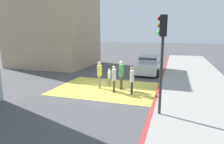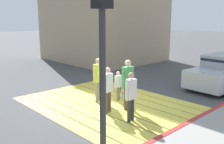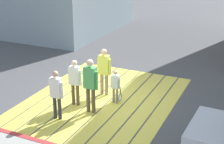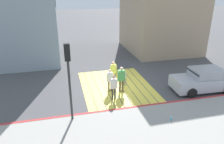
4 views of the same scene
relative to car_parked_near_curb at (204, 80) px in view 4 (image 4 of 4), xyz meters
The scene contains 14 objects.
ground_plane 6.07m from the car_parked_near_curb, 70.61° to the left, with size 120.00×120.00×0.00m, color #4C4C4F.
crosswalk_stripes 6.07m from the car_parked_near_curb, 70.61° to the left, with size 6.40×4.90×0.01m.
sidewalk_west 6.76m from the car_parked_near_curb, 122.34° to the left, with size 4.80×40.00×0.12m, color #9E9B93.
curb_painted 5.86m from the car_parked_near_curb, 102.39° to the left, with size 0.16×40.00×0.13m, color #BC3333.
building_far_north 16.88m from the car_parked_near_curb, 49.97° to the left, with size 8.00×6.04×10.07m.
building_far_south 11.22m from the car_parked_near_curb, ahead, with size 8.00×7.04×8.77m.
car_parked_near_curb is the anchor object (origin of this frame).
traffic_light_corner 9.50m from the car_parked_near_curb, 99.85° to the left, with size 0.39×0.28×4.24m.
water_bottle 5.07m from the car_parked_near_curb, 126.72° to the left, with size 0.07×0.07×0.22m, color #33A5BF.
pedestrian_adult_lead 6.47m from the car_parked_near_curb, 78.43° to the left, with size 0.25×0.47×1.62m.
pedestrian_adult_trailing 5.71m from the car_parked_near_curb, 79.48° to the left, with size 0.24×0.53×1.83m.
pedestrian_adult_side 6.35m from the car_parked_near_curb, 88.16° to the left, with size 0.23×0.48×1.61m.
pedestrian_teen_behind 6.29m from the car_parked_near_curb, 67.24° to the left, with size 0.27×0.51×1.75m.
pedestrian_child_with_racket 5.52m from the car_parked_near_curb, 68.94° to the left, with size 0.28×0.37×1.21m.
Camera 4 is at (-13.47, 3.65, 6.64)m, focal length 34.08 mm.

